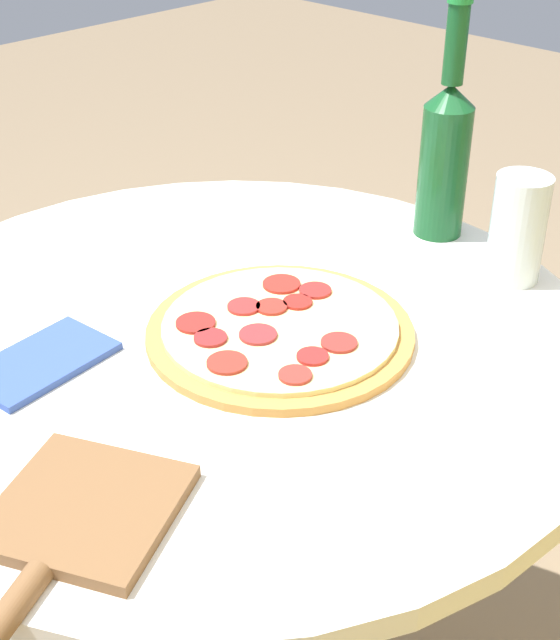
{
  "coord_description": "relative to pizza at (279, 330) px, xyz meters",
  "views": [
    {
      "loc": [
        0.54,
        0.61,
        1.28
      ],
      "look_at": [
        -0.03,
        0.06,
        0.79
      ],
      "focal_mm": 50.0,
      "sensor_mm": 36.0,
      "label": 1
    }
  ],
  "objects": [
    {
      "name": "pizza",
      "position": [
        0.0,
        0.0,
        0.0
      ],
      "size": [
        0.29,
        0.29,
        0.02
      ],
      "color": "#B77F3D",
      "rests_on": "table"
    },
    {
      "name": "pizza_paddle",
      "position": [
        0.33,
        0.09,
        -0.0
      ],
      "size": [
        0.29,
        0.2,
        0.02
      ],
      "rotation": [
        0.0,
        0.0,
        0.45
      ],
      "color": "brown",
      "rests_on": "table"
    },
    {
      "name": "drinking_glass",
      "position": [
        -0.29,
        0.11,
        0.06
      ],
      "size": [
        0.06,
        0.06,
        0.13
      ],
      "color": "silver",
      "rests_on": "table"
    },
    {
      "name": "napkin",
      "position": [
        0.21,
        -0.14,
        -0.0
      ],
      "size": [
        0.15,
        0.1,
        0.01
      ],
      "color": "#334C99",
      "rests_on": "table"
    },
    {
      "name": "beer_bottle",
      "position": [
        -0.33,
        -0.03,
        0.1
      ],
      "size": [
        0.06,
        0.06,
        0.3
      ],
      "color": "#144C23",
      "rests_on": "table"
    },
    {
      "name": "table",
      "position": [
        0.03,
        -0.06,
        -0.22
      ],
      "size": [
        0.83,
        0.83,
        0.77
      ],
      "color": "silver",
      "rests_on": "ground_plane"
    }
  ]
}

